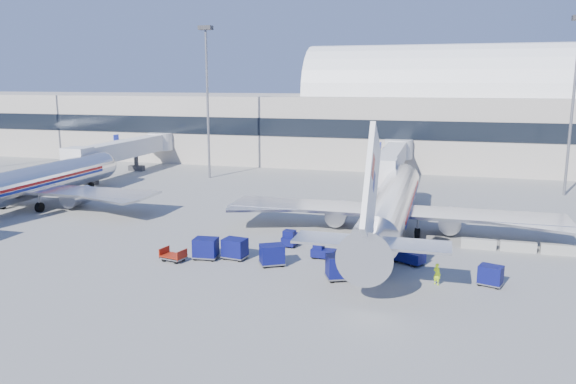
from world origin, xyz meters
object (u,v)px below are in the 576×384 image
(barrier_far, at_px, (559,250))
(tug_lead, at_px, (323,251))
(cart_train_b, at_px, (235,248))
(tug_right, at_px, (408,254))
(airliner_main, at_px, (391,205))
(tug_left, at_px, (291,238))
(cart_train_a, at_px, (272,255))
(jetbridge_mid, at_px, (128,149))
(mast_west, at_px, (207,80))
(ramp_worker, at_px, (437,274))
(barrier_near, at_px, (478,244))
(cart_solo_near, at_px, (341,267))
(airliner_mid, at_px, (25,184))
(mast_east, at_px, (575,80))
(barrier_mid, at_px, (518,247))
(jetbridge_near, at_px, (392,158))
(cart_solo_far, at_px, (491,275))
(cart_train_c, at_px, (206,248))
(cart_open_red, at_px, (174,257))

(barrier_far, distance_m, tug_lead, 20.41)
(cart_train_b, bearing_deg, tug_right, 19.46)
(airliner_main, distance_m, tug_left, 10.54)
(airliner_main, xyz_separation_m, cart_train_a, (-8.31, -11.88, -2.00))
(jetbridge_mid, height_order, mast_west, mast_west)
(ramp_worker, bearing_deg, barrier_near, -73.18)
(airliner_main, bearing_deg, ramp_worker, -70.22)
(airliner_main, height_order, barrier_near, airliner_main)
(barrier_near, bearing_deg, barrier_far, 0.00)
(mast_west, bearing_deg, cart_solo_near, -54.78)
(airliner_mid, distance_m, mast_east, 68.08)
(ramp_worker, bearing_deg, tug_right, -26.70)
(airliner_main, relative_size, barrier_mid, 12.42)
(airliner_mid, xyz_separation_m, mast_east, (62.00, 25.49, 11.87))
(jetbridge_mid, relative_size, tug_right, 9.62)
(cart_train_b, bearing_deg, jetbridge_near, 84.08)
(airliner_mid, height_order, cart_train_a, airliner_mid)
(cart_train_a, relative_size, cart_solo_far, 1.21)
(airliner_main, relative_size, mast_west, 1.65)
(jetbridge_near, xyz_separation_m, jetbridge_mid, (-42.00, 0.00, 0.00))
(cart_train_c, relative_size, cart_solo_far, 1.06)
(airliner_mid, distance_m, cart_solo_near, 41.93)
(mast_west, relative_size, cart_train_a, 9.25)
(barrier_near, height_order, tug_right, tug_right)
(barrier_mid, height_order, cart_open_red, barrier_mid)
(barrier_near, bearing_deg, mast_west, 143.62)
(barrier_near, xyz_separation_m, cart_train_b, (-19.82, -8.57, 0.48))
(tug_right, bearing_deg, tug_lead, -145.94)
(cart_solo_near, bearing_deg, barrier_near, 23.57)
(mast_east, bearing_deg, cart_open_red, -133.47)
(jetbridge_mid, height_order, cart_solo_far, jetbridge_mid)
(cart_open_red, bearing_deg, mast_west, 121.23)
(airliner_main, height_order, cart_train_b, airliner_main)
(barrier_near, bearing_deg, cart_open_red, -156.78)
(cart_train_b, bearing_deg, cart_open_red, -149.24)
(tug_right, bearing_deg, cart_open_red, -137.27)
(airliner_main, bearing_deg, mast_west, 139.64)
(airliner_mid, relative_size, barrier_mid, 12.42)
(cart_train_b, bearing_deg, mast_east, 57.19)
(jetbridge_mid, xyz_separation_m, cart_solo_near, (42.01, -39.92, -2.92))
(tug_left, relative_size, cart_solo_near, 0.93)
(tug_right, bearing_deg, jetbridge_near, 126.11)
(jetbridge_mid, relative_size, barrier_mid, 9.17)
(tug_lead, bearing_deg, tug_right, 10.99)
(mast_west, height_order, cart_train_c, mast_west)
(jetbridge_mid, relative_size, barrier_near, 9.17)
(airliner_mid, distance_m, jetbridge_mid, 26.43)
(mast_east, height_order, tug_right, mast_east)
(airliner_mid, relative_size, cart_train_a, 15.25)
(airliner_main, relative_size, airliner_mid, 1.00)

